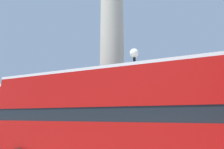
% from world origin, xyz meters
% --- Properties ---
extents(monument_column, '(4.69, 4.69, 19.74)m').
position_xyz_m(monument_column, '(0.00, 0.00, 7.50)').
color(monument_column, '#A39E8E').
rests_on(monument_column, ground_plane).
extents(bus_a, '(11.57, 3.62, 4.32)m').
position_xyz_m(bus_a, '(3.30, -5.47, 2.39)').
color(bus_a, '#A80F0C').
rests_on(bus_a, ground_plane).
extents(street_lamp, '(0.50, 0.50, 5.99)m').
position_xyz_m(street_lamp, '(3.41, -3.41, 3.75)').
color(street_lamp, black).
rests_on(street_lamp, ground_plane).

